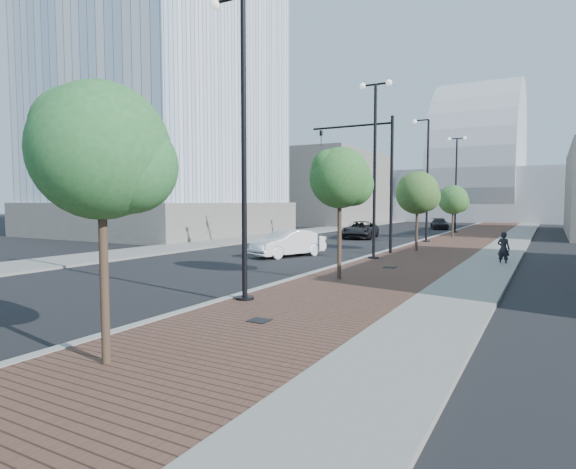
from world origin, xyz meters
The scene contains 22 objects.
sidewalk centered at (3.50, 40.00, 0.06)m, with size 7.00×140.00×0.12m, color #4C2D23.
concrete_strip centered at (6.20, 40.00, 0.07)m, with size 2.40×140.00×0.13m, color slate.
curb centered at (0.00, 40.00, 0.07)m, with size 0.30×140.00×0.14m, color gray.
west_sidewalk centered at (-13.00, 40.00, 0.06)m, with size 4.00×140.00×0.12m, color slate.
white_sedan centered at (-4.25, 21.43, 0.75)m, with size 1.58×4.54×1.49m, color white.
dark_car_mid centered at (-5.34, 36.00, 0.72)m, with size 2.39×5.19×1.44m, color black.
dark_car_far centered at (-2.24, 52.87, 0.61)m, with size 1.70×4.18×1.21m, color black.
pedestrian centered at (6.75, 23.17, 0.82)m, with size 0.60×0.39×1.64m, color black.
streetlight_1 centered at (0.49, 10.00, 4.34)m, with size 1.44×0.56×9.21m.
streetlight_2 centered at (0.60, 22.00, 4.82)m, with size 1.72×0.56×9.28m.
streetlight_3 centered at (0.49, 34.00, 4.34)m, with size 1.44×0.56×9.21m.
streetlight_4 centered at (0.60, 46.00, 4.82)m, with size 1.72×0.56×9.28m.
traffic_mast centered at (-0.30, 25.00, 4.98)m, with size 5.09×0.20×8.00m.
tree_0 centered at (1.65, 4.02, 4.00)m, with size 2.51×2.48×5.25m.
tree_1 centered at (1.65, 15.02, 4.00)m, with size 2.39×2.34×5.18m.
tree_2 centered at (1.65, 27.02, 3.62)m, with size 2.61×2.59×4.93m.
tree_3 centered at (1.65, 39.02, 3.24)m, with size 2.44×2.39×4.44m.
tower_podium centered at (-24.00, 32.00, 1.50)m, with size 19.00×19.00×3.00m, color #635F59.
convention_center centered at (-2.00, 85.00, 6.00)m, with size 50.00×30.00×50.00m.
commercial_block_nw centered at (-20.00, 60.00, 5.00)m, with size 14.00×20.00×10.00m, color slate.
utility_cover_1 centered at (2.40, 8.00, 0.13)m, with size 0.50×0.50×0.02m, color black.
utility_cover_2 centered at (2.40, 19.00, 0.13)m, with size 0.50×0.50×0.02m, color black.
Camera 1 is at (8.71, -1.86, 3.11)m, focal length 29.53 mm.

